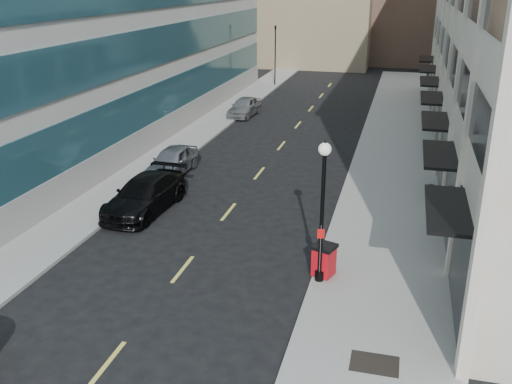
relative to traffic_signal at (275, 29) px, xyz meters
The scene contains 12 objects.
sidewalk_right 31.38m from the traffic_signal, 65.10° to the right, with size 5.00×80.00×0.15m, color gray.
sidewalk_left 28.58m from the traffic_signal, 92.05° to the right, with size 3.00×80.00×0.15m, color gray.
grate_far 46.43m from the traffic_signal, 73.49° to the right, with size 1.40×1.00×0.01m, color black.
road_centerline 32.00m from the traffic_signal, 79.94° to the right, with size 0.15×68.20×0.01m.
traffic_signal is the anchor object (origin of this frame).
car_black_pickup 35.25m from the traffic_signal, 87.43° to the right, with size 2.32×5.71×1.66m, color black.
car_silver_sedan 29.79m from the traffic_signal, 88.63° to the right, with size 1.85×4.60×1.57m, color gray.
car_grey_sedan 15.02m from the traffic_signal, 87.17° to the right, with size 1.82×4.53×1.54m, color gray.
trash_bin 41.17m from the traffic_signal, 74.54° to the right, with size 1.00×1.00×1.28m.
lamppost 41.27m from the traffic_signal, 74.80° to the right, with size 0.45×0.45×5.38m.
sign_post 41.47m from the traffic_signal, 74.83° to the right, with size 0.26×0.10×2.24m.
urn_planter 33.88m from the traffic_signal, 63.45° to the right, with size 0.52×0.52×0.72m.
Camera 1 is at (7.75, -10.30, 10.62)m, focal length 40.00 mm.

